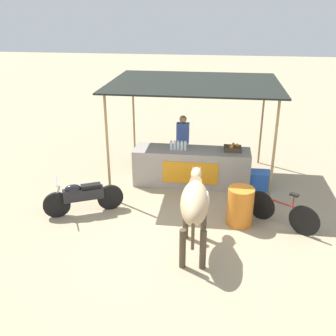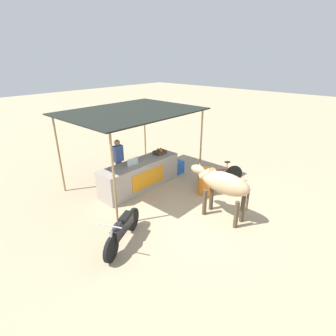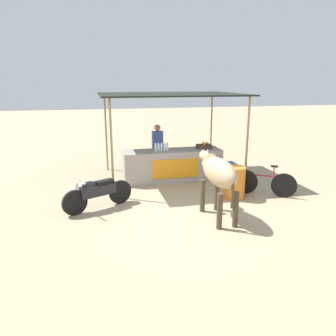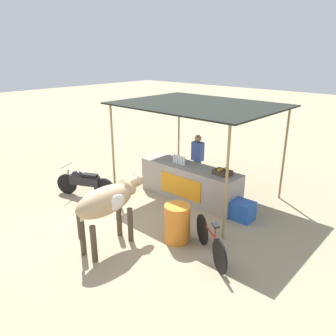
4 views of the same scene
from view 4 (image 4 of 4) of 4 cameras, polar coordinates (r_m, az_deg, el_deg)
name	(u,v)px [view 4 (image 4 of 4)]	position (r m, az deg, el deg)	size (l,w,h in m)	color
ground_plane	(131,227)	(7.96, -6.45, -10.13)	(60.00, 60.00, 0.00)	tan
stall_counter	(189,182)	(9.18, 3.74, -2.51)	(3.00, 0.82, 0.96)	#9E9389
stall_awning	(198,108)	(8.86, 5.28, 10.42)	(4.20, 3.20, 2.63)	black
water_bottle_row	(179,160)	(9.15, 1.92, 1.42)	(0.43, 0.07, 0.25)	silver
fruit_crate	(223,172)	(8.47, 9.52, -0.71)	(0.44, 0.32, 0.18)	#3F3326
vendor_behind_counter	(197,161)	(9.79, 5.13, 1.19)	(0.34, 0.22, 1.65)	#383842
cooler_box	(241,210)	(8.34, 12.64, -7.18)	(0.60, 0.44, 0.48)	blue
water_barrel	(177,223)	(7.19, 1.62, -9.61)	(0.56, 0.56, 0.84)	orange
cow	(108,202)	(6.83, -10.40, -5.85)	(0.57, 1.83, 1.44)	tan
motorcycle_parked	(84,182)	(9.63, -14.38, -2.37)	(1.66, 0.92, 0.90)	black
bicycle_leaning	(210,241)	(6.77, 7.40, -12.55)	(1.39, 0.97, 0.85)	black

